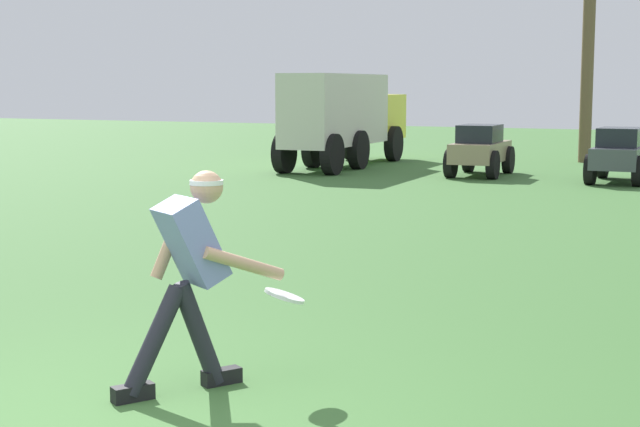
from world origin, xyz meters
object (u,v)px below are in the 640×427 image
(frisbee_in_flight, at_px, (284,296))
(palm_tree_far_left, at_px, (589,19))
(box_truck, at_px, (345,115))
(frisbee_thrower, at_px, (190,268))
(parked_car_slot_b, at_px, (620,154))
(parked_car_slot_a, at_px, (480,149))

(frisbee_in_flight, xyz_separation_m, palm_tree_far_left, (-1.89, 19.72, 2.98))
(box_truck, relative_size, palm_tree_far_left, 1.03)
(frisbee_thrower, relative_size, parked_car_slot_b, 0.64)
(parked_car_slot_a, bearing_deg, parked_car_slot_b, -3.43)
(frisbee_in_flight, height_order, parked_car_slot_a, parked_car_slot_a)
(frisbee_in_flight, bearing_deg, box_truck, 113.27)
(frisbee_thrower, bearing_deg, palm_tree_far_left, 94.05)
(frisbee_thrower, distance_m, parked_car_slot_a, 15.63)
(frisbee_thrower, relative_size, box_truck, 0.24)
(frisbee_in_flight, height_order, parked_car_slot_b, parked_car_slot_b)
(frisbee_thrower, relative_size, palm_tree_far_left, 0.24)
(frisbee_in_flight, bearing_deg, frisbee_thrower, -139.60)
(palm_tree_far_left, bearing_deg, parked_car_slot_a, -105.50)
(parked_car_slot_b, distance_m, palm_tree_far_left, 5.98)
(frisbee_in_flight, relative_size, box_truck, 0.06)
(parked_car_slot_a, distance_m, parked_car_slot_b, 2.96)
(parked_car_slot_a, distance_m, palm_tree_far_left, 5.75)
(frisbee_in_flight, distance_m, palm_tree_far_left, 20.03)
(parked_car_slot_a, distance_m, box_truck, 3.81)
(frisbee_thrower, bearing_deg, parked_car_slot_b, 89.16)
(parked_car_slot_a, bearing_deg, box_truck, 166.04)
(frisbee_thrower, bearing_deg, parked_car_slot_a, 100.07)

